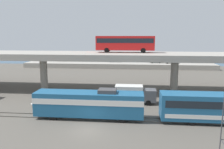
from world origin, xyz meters
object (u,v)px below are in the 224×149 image
transit_bus_on_overpass (125,43)px  parked_car_1 (171,61)px  parked_car_4 (156,61)px  parked_car_3 (167,60)px  parked_car_0 (115,60)px  parked_car_2 (61,59)px  service_truck_east (134,94)px  train_locomotive (84,103)px

transit_bus_on_overpass → parked_car_1: (14.80, 31.84, -7.42)m
transit_bus_on_overpass → parked_car_4: (9.53, 32.78, -7.42)m
parked_car_3 → parked_car_0: bearing=-175.4°
parked_car_1 → parked_car_2: size_ratio=1.03×
parked_car_1 → service_truck_east: bearing=73.1°
parked_car_0 → parked_car_1: same height
parked_car_4 → transit_bus_on_overpass: bearing=-106.2°
parked_car_1 → parked_car_0: bearing=-6.3°
transit_bus_on_overpass → service_truck_east: size_ratio=1.76×
transit_bus_on_overpass → service_truck_east: (2.03, -10.17, -8.21)m
transit_bus_on_overpass → parked_car_2: bearing=-53.8°
transit_bus_on_overpass → parked_car_0: bearing=-81.4°
transit_bus_on_overpass → parked_car_3: bearing=-111.2°
parked_car_0 → parked_car_3: 18.97m
parked_car_0 → parked_car_2: size_ratio=1.04×
train_locomotive → parked_car_3: bearing=-109.4°
service_truck_east → parked_car_3: size_ratio=1.61×
parked_car_4 → parked_car_0: bearing=175.2°
parked_car_4 → parked_car_1: bearing=-10.1°
parked_car_0 → parked_car_4: same height
transit_bus_on_overpass → parked_car_1: transit_bus_on_overpass is taller
transit_bus_on_overpass → parked_car_0: size_ratio=2.67×
service_truck_east → parked_car_2: (-27.41, 44.78, 0.79)m
train_locomotive → parked_car_1: (19.69, 49.47, 0.24)m
parked_car_1 → parked_car_2: same height
parked_car_2 → parked_car_3: (39.16, 0.94, 0.00)m
transit_bus_on_overpass → parked_car_4: bearing=-106.2°
parked_car_3 → parked_car_1: bearing=-74.8°
parked_car_3 → parked_car_4: same height
service_truck_east → parked_car_0: 44.77m
train_locomotive → parked_car_3: 56.37m
transit_bus_on_overpass → parked_car_2: (-25.37, 34.61, -7.42)m
train_locomotive → parked_car_2: bearing=-68.6°
transit_bus_on_overpass → parked_car_1: 35.88m
train_locomotive → parked_car_0: bearing=-89.7°
service_truck_east → parked_car_4: 43.60m
parked_car_1 → parked_car_2: bearing=-3.9°
service_truck_east → parked_car_4: (7.49, 42.95, 0.79)m
train_locomotive → parked_car_2: (-20.48, 52.24, 0.24)m
parked_car_2 → parked_car_3: 39.17m
transit_bus_on_overpass → parked_car_1: bearing=-114.9°
train_locomotive → parked_car_2: size_ratio=3.69×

